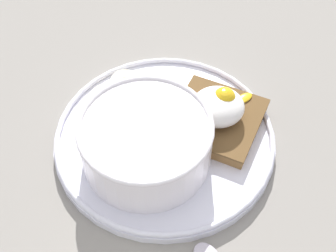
# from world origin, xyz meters

# --- Properties ---
(ground_plane) EXTENTS (1.20, 1.20, 0.02)m
(ground_plane) POSITION_xyz_m (0.00, 0.00, 0.01)
(ground_plane) COLOR gray
(ground_plane) RESTS_ON ground
(plate) EXTENTS (0.25, 0.25, 0.02)m
(plate) POSITION_xyz_m (0.00, 0.00, 0.03)
(plate) COLOR white
(plate) RESTS_ON ground_plane
(oatmeal_bowl) EXTENTS (0.14, 0.14, 0.06)m
(oatmeal_bowl) POSITION_xyz_m (0.02, 0.03, 0.06)
(oatmeal_bowl) COLOR white
(oatmeal_bowl) RESTS_ON plate
(toast_slice) EXTENTS (0.13, 0.13, 0.02)m
(toast_slice) POSITION_xyz_m (-0.06, -0.02, 0.04)
(toast_slice) COLOR brown
(toast_slice) RESTS_ON plate
(poached_egg) EXTENTS (0.08, 0.06, 0.04)m
(poached_egg) POSITION_xyz_m (-0.06, -0.02, 0.06)
(poached_egg) COLOR white
(poached_egg) RESTS_ON toast_slice
(banana_slice_front) EXTENTS (0.04, 0.04, 0.02)m
(banana_slice_front) POSITION_xyz_m (0.05, -0.08, 0.04)
(banana_slice_front) COLOR beige
(banana_slice_front) RESTS_ON plate
(banana_slice_left) EXTENTS (0.04, 0.04, 0.01)m
(banana_slice_left) POSITION_xyz_m (0.01, -0.07, 0.04)
(banana_slice_left) COLOR beige
(banana_slice_left) RESTS_ON plate
(banana_slice_back) EXTENTS (0.04, 0.04, 0.02)m
(banana_slice_back) POSITION_xyz_m (0.07, -0.06, 0.04)
(banana_slice_back) COLOR #FBEDC1
(banana_slice_back) RESTS_ON plate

